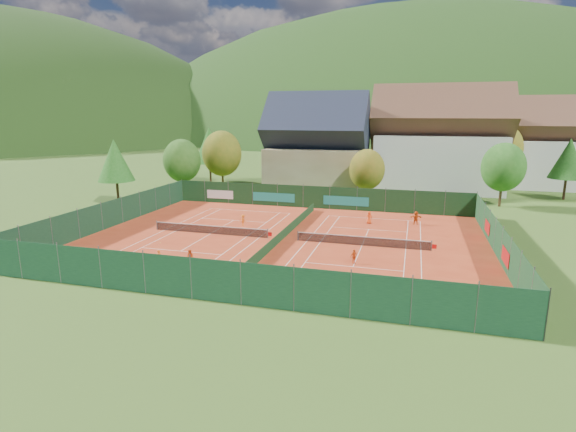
# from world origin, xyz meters

# --- Properties ---
(ground) EXTENTS (600.00, 600.00, 0.00)m
(ground) POSITION_xyz_m (0.00, 0.00, -0.02)
(ground) COLOR #35561B
(ground) RESTS_ON ground
(clay_pad) EXTENTS (40.00, 32.00, 0.01)m
(clay_pad) POSITION_xyz_m (0.00, 0.00, 0.01)
(clay_pad) COLOR #AC3519
(clay_pad) RESTS_ON ground
(court_markings_left) EXTENTS (11.03, 23.83, 0.00)m
(court_markings_left) POSITION_xyz_m (-8.00, 0.00, 0.01)
(court_markings_left) COLOR white
(court_markings_left) RESTS_ON ground
(court_markings_right) EXTENTS (11.03, 23.83, 0.00)m
(court_markings_right) POSITION_xyz_m (8.00, 0.00, 0.01)
(court_markings_right) COLOR white
(court_markings_right) RESTS_ON ground
(tennis_net_left) EXTENTS (13.30, 0.10, 1.02)m
(tennis_net_left) POSITION_xyz_m (-7.85, 0.00, 0.51)
(tennis_net_left) COLOR #59595B
(tennis_net_left) RESTS_ON ground
(tennis_net_right) EXTENTS (13.30, 0.10, 1.02)m
(tennis_net_right) POSITION_xyz_m (8.15, 0.00, 0.51)
(tennis_net_right) COLOR #59595B
(tennis_net_right) RESTS_ON ground
(court_divider) EXTENTS (0.03, 28.80, 1.00)m
(court_divider) POSITION_xyz_m (0.00, 0.00, 0.50)
(court_divider) COLOR #153B1C
(court_divider) RESTS_ON ground
(fence_north) EXTENTS (40.00, 0.10, 3.00)m
(fence_north) POSITION_xyz_m (-0.46, 15.99, 1.47)
(fence_north) COLOR #133619
(fence_north) RESTS_ON ground
(fence_south) EXTENTS (40.00, 0.04, 3.00)m
(fence_south) POSITION_xyz_m (0.00, -16.00, 1.50)
(fence_south) COLOR #163D26
(fence_south) RESTS_ON ground
(fence_west) EXTENTS (0.04, 32.00, 3.00)m
(fence_west) POSITION_xyz_m (-20.00, 0.00, 1.50)
(fence_west) COLOR #143921
(fence_west) RESTS_ON ground
(fence_east) EXTENTS (0.09, 32.00, 3.00)m
(fence_east) POSITION_xyz_m (20.00, 0.05, 1.48)
(fence_east) COLOR #163D1E
(fence_east) RESTS_ON ground
(chalet) EXTENTS (16.20, 12.00, 16.00)m
(chalet) POSITION_xyz_m (-3.00, 30.00, 6.62)
(chalet) COLOR tan
(chalet) RESTS_ON ground
(hotel_block_a) EXTENTS (21.60, 11.00, 17.25)m
(hotel_block_a) POSITION_xyz_m (16.00, 36.00, 7.38)
(hotel_block_a) COLOR silver
(hotel_block_a) RESTS_ON ground
(hotel_block_b) EXTENTS (17.28, 10.00, 15.50)m
(hotel_block_b) POSITION_xyz_m (30.00, 44.00, 6.62)
(hotel_block_b) COLOR silver
(hotel_block_b) RESTS_ON ground
(tree_west_front) EXTENTS (5.72, 5.72, 8.69)m
(tree_west_front) POSITION_xyz_m (-22.00, 20.00, 5.39)
(tree_west_front) COLOR #402717
(tree_west_front) RESTS_ON ground
(tree_west_mid) EXTENTS (6.44, 6.44, 9.78)m
(tree_west_mid) POSITION_xyz_m (-18.00, 26.00, 6.07)
(tree_west_mid) COLOR #4C361B
(tree_west_mid) RESTS_ON ground
(tree_west_back) EXTENTS (5.60, 5.60, 10.00)m
(tree_west_back) POSITION_xyz_m (-24.00, 34.00, 6.74)
(tree_west_back) COLOR #402A17
(tree_west_back) RESTS_ON ground
(tree_center) EXTENTS (5.01, 5.01, 7.60)m
(tree_center) POSITION_xyz_m (6.00, 22.00, 4.72)
(tree_center) COLOR #402D17
(tree_center) RESTS_ON ground
(tree_east_front) EXTENTS (5.72, 5.72, 8.69)m
(tree_east_front) POSITION_xyz_m (24.00, 24.00, 5.39)
(tree_east_front) COLOR #473119
(tree_east_front) RESTS_ON ground
(tree_east_mid) EXTENTS (5.04, 5.04, 9.00)m
(tree_east_mid) POSITION_xyz_m (34.00, 32.00, 6.06)
(tree_east_mid) COLOR #442718
(tree_east_mid) RESTS_ON ground
(tree_west_side) EXTENTS (5.04, 5.04, 9.00)m
(tree_west_side) POSITION_xyz_m (-28.00, 12.00, 6.06)
(tree_west_side) COLOR #492C1A
(tree_west_side) RESTS_ON ground
(tree_east_back) EXTENTS (7.15, 7.15, 10.86)m
(tree_east_back) POSITION_xyz_m (26.00, 40.00, 6.74)
(tree_east_back) COLOR #482D19
(tree_east_back) RESTS_ON ground
(mountain_backdrop) EXTENTS (820.00, 530.00, 242.00)m
(mountain_backdrop) POSITION_xyz_m (28.54, 233.48, -39.64)
(mountain_backdrop) COLOR #183210
(mountain_backdrop) RESTS_ON ground
(ball_hopper) EXTENTS (0.34, 0.34, 0.80)m
(ball_hopper) POSITION_xyz_m (12.05, -11.76, 0.56)
(ball_hopper) COLOR slate
(ball_hopper) RESTS_ON ground
(loose_ball_0) EXTENTS (0.07, 0.07, 0.07)m
(loose_ball_0) POSITION_xyz_m (-11.25, -4.57, 0.03)
(loose_ball_0) COLOR #CCD833
(loose_ball_0) RESTS_ON ground
(loose_ball_1) EXTENTS (0.07, 0.07, 0.07)m
(loose_ball_1) POSITION_xyz_m (7.74, -11.16, 0.03)
(loose_ball_1) COLOR #CCD833
(loose_ball_1) RESTS_ON ground
(loose_ball_2) EXTENTS (0.07, 0.07, 0.07)m
(loose_ball_2) POSITION_xyz_m (4.44, 1.38, 0.03)
(loose_ball_2) COLOR #CCD833
(loose_ball_2) RESTS_ON ground
(loose_ball_3) EXTENTS (0.07, 0.07, 0.07)m
(loose_ball_3) POSITION_xyz_m (-2.26, 6.35, 0.03)
(loose_ball_3) COLOR #CCD833
(loose_ball_3) RESTS_ON ground
(loose_ball_4) EXTENTS (0.07, 0.07, 0.07)m
(loose_ball_4) POSITION_xyz_m (11.74, -5.11, 0.03)
(loose_ball_4) COLOR #CCD833
(loose_ball_4) RESTS_ON ground
(player_left_near) EXTENTS (0.58, 0.47, 1.39)m
(player_left_near) POSITION_xyz_m (-7.63, -10.61, 0.69)
(player_left_near) COLOR #D75913
(player_left_near) RESTS_ON ground
(player_left_mid) EXTENTS (0.71, 0.58, 1.35)m
(player_left_mid) POSITION_xyz_m (-5.25, -9.70, 0.68)
(player_left_mid) COLOR #DC4A13
(player_left_mid) RESTS_ON ground
(player_left_far) EXTENTS (0.93, 0.69, 1.28)m
(player_left_far) POSITION_xyz_m (-5.96, 4.31, 0.64)
(player_left_far) COLOR orange
(player_left_far) RESTS_ON ground
(player_right_near) EXTENTS (0.71, 0.75, 1.25)m
(player_right_near) POSITION_xyz_m (7.93, -5.47, 0.62)
(player_right_near) COLOR #DA4A13
(player_right_near) RESTS_ON ground
(player_right_far_a) EXTENTS (0.77, 0.57, 1.44)m
(player_right_far_a) POSITION_xyz_m (7.75, 9.15, 0.72)
(player_right_far_a) COLOR #E44714
(player_right_far_a) RESTS_ON ground
(player_right_far_b) EXTENTS (1.50, 0.73, 1.55)m
(player_right_far_b) POSITION_xyz_m (12.95, 10.22, 0.78)
(player_right_far_b) COLOR #CC4D12
(player_right_far_b) RESTS_ON ground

